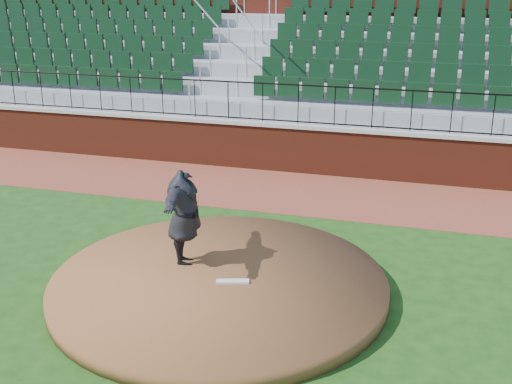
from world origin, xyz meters
The scene contains 10 objects.
ground centered at (0.00, 0.00, 0.00)m, with size 90.00×90.00×0.00m, color #1B4313.
warning_track centered at (0.00, 5.40, 0.01)m, with size 34.00×3.20×0.01m, color brown.
field_wall centered at (0.00, 7.00, 0.60)m, with size 34.00×0.35×1.20m, color maroon.
wall_cap centered at (0.00, 7.00, 1.25)m, with size 34.00×0.45×0.10m, color #B7B7B7.
wall_railing centered at (0.00, 7.00, 1.80)m, with size 34.00×0.05×1.00m, color black, non-canonical shape.
seating_stands centered at (0.00, 9.72, 2.30)m, with size 34.00×5.10×4.60m, color gray, non-canonical shape.
concourse_wall centered at (0.00, 12.52, 2.75)m, with size 34.00×0.50×5.50m, color maroon.
pitchers_mound centered at (-0.23, 0.10, 0.12)m, with size 5.56×5.56×0.25m, color brown.
pitching_rubber centered at (0.04, -0.01, 0.27)m, with size 0.53×0.13×0.04m, color silver.
pitcher centered at (-0.97, 0.47, 1.10)m, with size 2.08×0.57×1.69m, color black.
Camera 1 is at (3.01, -8.81, 5.04)m, focal length 44.60 mm.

